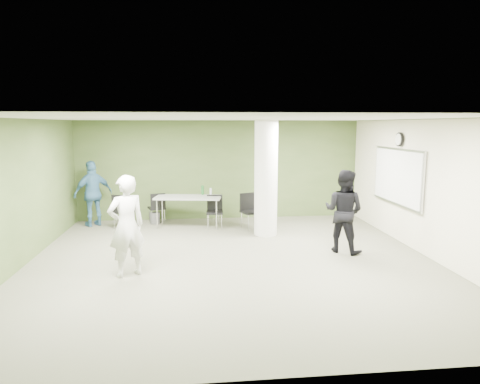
{
  "coord_description": "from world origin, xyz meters",
  "views": [
    {
      "loc": [
        -0.71,
        -8.13,
        2.69
      ],
      "look_at": [
        0.26,
        1.0,
        1.23
      ],
      "focal_mm": 32.0,
      "sensor_mm": 36.0,
      "label": 1
    }
  ],
  "objects": [
    {
      "name": "floor",
      "position": [
        0.0,
        0.0,
        0.0
      ],
      "size": [
        8.0,
        8.0,
        0.0
      ],
      "primitive_type": "plane",
      "color": "#545543",
      "rests_on": "ground"
    },
    {
      "name": "ceiling",
      "position": [
        0.0,
        0.0,
        2.8
      ],
      "size": [
        8.0,
        8.0,
        0.0
      ],
      "primitive_type": "plane",
      "rotation": [
        3.14,
        0.0,
        0.0
      ],
      "color": "white",
      "rests_on": "wall_back"
    },
    {
      "name": "wall_back",
      "position": [
        0.0,
        4.0,
        1.4
      ],
      "size": [
        8.0,
        2.8,
        0.02
      ],
      "primitive_type": "cube",
      "rotation": [
        1.57,
        0.0,
        0.0
      ],
      "color": "#3F5528",
      "rests_on": "floor"
    },
    {
      "name": "wall_left",
      "position": [
        -4.0,
        0.0,
        1.4
      ],
      "size": [
        0.02,
        8.0,
        2.8
      ],
      "primitive_type": "cube",
      "color": "#3F5528",
      "rests_on": "floor"
    },
    {
      "name": "wall_right_cream",
      "position": [
        4.0,
        0.0,
        1.4
      ],
      "size": [
        0.02,
        8.0,
        2.8
      ],
      "primitive_type": "cube",
      "color": "beige",
      "rests_on": "floor"
    },
    {
      "name": "column",
      "position": [
        1.0,
        2.0,
        1.4
      ],
      "size": [
        0.56,
        0.56,
        2.8
      ],
      "primitive_type": "cylinder",
      "color": "silver",
      "rests_on": "floor"
    },
    {
      "name": "whiteboard",
      "position": [
        3.92,
        1.2,
        1.5
      ],
      "size": [
        0.05,
        2.3,
        1.3
      ],
      "color": "silver",
      "rests_on": "wall_right_cream"
    },
    {
      "name": "wall_clock",
      "position": [
        3.92,
        1.2,
        2.35
      ],
      "size": [
        0.06,
        0.32,
        0.32
      ],
      "color": "black",
      "rests_on": "wall_right_cream"
    },
    {
      "name": "folding_table",
      "position": [
        -0.88,
        3.03,
        0.76
      ],
      "size": [
        1.81,
        1.0,
        1.06
      ],
      "rotation": [
        0.0,
        0.0,
        -0.15
      ],
      "color": "gray",
      "rests_on": "floor"
    },
    {
      "name": "wastebasket",
      "position": [
        -1.81,
        3.47,
        0.15
      ],
      "size": [
        0.27,
        0.27,
        0.31
      ],
      "primitive_type": "cylinder",
      "color": "#4C4C4C",
      "rests_on": "floor"
    },
    {
      "name": "chair_back_left",
      "position": [
        -2.6,
        3.0,
        0.53
      ],
      "size": [
        0.58,
        0.58,
        0.9
      ],
      "rotation": [
        0.0,
        0.0,
        2.76
      ],
      "color": "black",
      "rests_on": "floor"
    },
    {
      "name": "chair_back_right",
      "position": [
        -1.75,
        3.52,
        0.49
      ],
      "size": [
        0.53,
        0.53,
        0.84
      ],
      "rotation": [
        0.0,
        0.0,
        3.45
      ],
      "color": "black",
      "rests_on": "floor"
    },
    {
      "name": "chair_table_left",
      "position": [
        -0.2,
        2.88,
        0.49
      ],
      "size": [
        0.45,
        0.45,
        0.85
      ],
      "rotation": [
        0.0,
        0.0,
        -0.06
      ],
      "color": "black",
      "rests_on": "floor"
    },
    {
      "name": "chair_table_right",
      "position": [
        0.7,
        2.68,
        0.54
      ],
      "size": [
        0.59,
        0.59,
        0.92
      ],
      "rotation": [
        0.0,
        0.0,
        0.37
      ],
      "color": "black",
      "rests_on": "floor"
    },
    {
      "name": "woman_white",
      "position": [
        -1.93,
        -0.6,
        0.91
      ],
      "size": [
        0.79,
        0.71,
        1.82
      ],
      "primitive_type": "imported",
      "rotation": [
        0.0,
        0.0,
        3.66
      ],
      "color": "silver",
      "rests_on": "floor"
    },
    {
      "name": "man_black",
      "position": [
        2.4,
        0.42,
        0.88
      ],
      "size": [
        1.08,
        1.06,
        1.76
      ],
      "primitive_type": "imported",
      "rotation": [
        0.0,
        0.0,
        2.42
      ],
      "color": "black",
      "rests_on": "floor"
    },
    {
      "name": "man_blue",
      "position": [
        -3.4,
        3.4,
        0.87
      ],
      "size": [
        1.09,
        0.93,
        1.74
      ],
      "primitive_type": "imported",
      "rotation": [
        0.0,
        0.0,
        3.74
      ],
      "color": "teal",
      "rests_on": "floor"
    }
  ]
}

